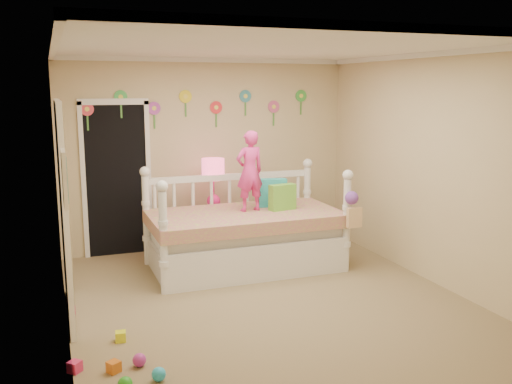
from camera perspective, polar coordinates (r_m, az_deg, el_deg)
name	(u,v)px	position (r m, az deg, el deg)	size (l,w,h in m)	color
floor	(267,300)	(6.07, 1.10, -10.83)	(4.00, 4.50, 0.01)	#7F684C
ceiling	(268,47)	(5.67, 1.19, 14.44)	(4.00, 4.50, 0.01)	white
back_wall	(208,154)	(7.85, -4.88, 3.82)	(4.00, 0.01, 2.60)	tan
left_wall	(59,191)	(5.34, -19.25, 0.10)	(0.01, 4.50, 2.60)	tan
right_wall	(431,169)	(6.72, 17.25, 2.25)	(0.01, 4.50, 2.60)	tan
crown_molding	(268,50)	(5.67, 1.19, 14.14)	(4.00, 4.50, 0.06)	white
daybed	(244,218)	(6.93, -1.17, -2.59)	(2.35, 1.26, 1.28)	white
pillow_turquoise	(272,193)	(7.20, 1.67, -0.06)	(0.36, 0.12, 0.36)	#29B8D0
pillow_lime	(282,197)	(7.01, 2.68, -0.52)	(0.34, 0.12, 0.32)	#6ABA38
child	(250,171)	(6.89, -0.65, 2.12)	(0.36, 0.24, 0.99)	#F23795
nightstand	(214,231)	(7.62, -4.27, -3.90)	(0.38, 0.29, 0.63)	white
table_lamp	(213,175)	(7.47, -4.35, 1.70)	(0.30, 0.30, 0.66)	#D91D72
closet_doorway	(117,178)	(7.64, -13.89, 1.36)	(0.90, 0.04, 2.07)	black
flower_decals	(201,108)	(7.76, -5.57, 8.48)	(3.40, 0.02, 0.50)	#B2668C
mirror_closet	(65,211)	(5.69, -18.76, -1.84)	(0.07, 1.30, 2.10)	white
wall_picture	(64,178)	(4.42, -18.79, 1.32)	(0.05, 0.34, 0.42)	white
hanging_bag	(352,211)	(6.77, 9.69, -1.87)	(0.20, 0.16, 0.36)	beige
toy_scatter	(102,349)	(5.08, -15.27, -15.04)	(0.80, 1.30, 0.11)	#996666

